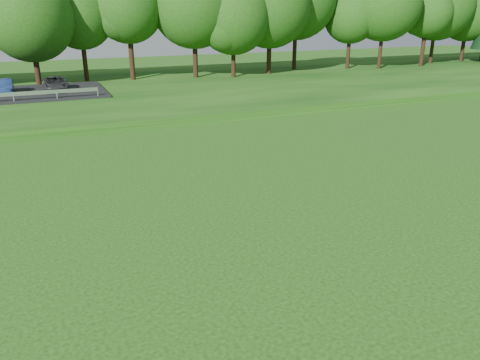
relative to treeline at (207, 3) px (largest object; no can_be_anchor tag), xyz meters
name	(u,v)px	position (x,y,z in m)	size (l,w,h in m)	color
berm	(222,84)	(0.00, -4.00, -7.80)	(130.00, 30.00, 0.60)	#11420C
walking_path	(289,112)	(0.00, -18.00, -8.08)	(130.00, 1.60, 0.04)	gray
treeline	(207,3)	(0.00, 0.00, 0.00)	(104.00, 7.00, 15.00)	#1D440F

